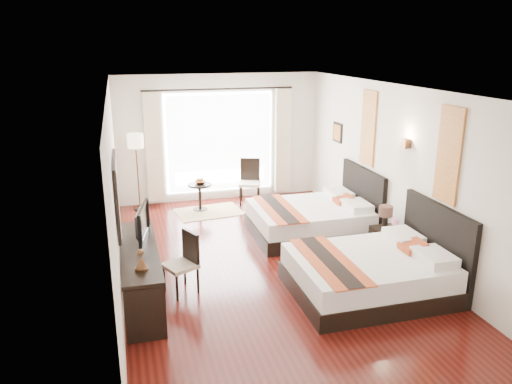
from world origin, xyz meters
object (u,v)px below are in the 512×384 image
object	(u,v)px
bed_far	(314,218)
console_desk	(141,274)
bed_near	(374,272)
window_chair	(250,190)
desk_chair	(182,274)
nightstand	(387,244)
vase	(394,230)
fruit_bowl	(200,182)
television	(138,222)
floor_lamp	(136,146)
table_lamp	(386,213)
side_table	(200,197)

from	to	relation	value
bed_far	console_desk	world-z (taller)	bed_far
bed_near	window_chair	size ratio (longest dim) A/B	2.22
bed_far	desk_chair	xyz separation A→B (m)	(-2.65, -1.60, -0.04)
nightstand	vase	world-z (taller)	vase
bed_near	bed_far	distance (m)	2.34
fruit_bowl	console_desk	bearing A→B (deg)	-111.63
television	floor_lamp	bearing A→B (deg)	9.09
television	console_desk	bearing A→B (deg)	-171.37
desk_chair	nightstand	bearing A→B (deg)	159.89
bed_far	vase	bearing A→B (deg)	-63.14
table_lamp	vase	xyz separation A→B (m)	(-0.01, -0.32, -0.18)
bed_near	floor_lamp	distance (m)	5.63
television	vase	bearing A→B (deg)	-82.34
bed_near	side_table	size ratio (longest dim) A/B	3.78
bed_far	nightstand	size ratio (longest dim) A/B	4.11
table_lamp	console_desk	size ratio (longest dim) A/B	0.16
table_lamp	desk_chair	world-z (taller)	desk_chair
television	side_table	distance (m)	3.55
window_chair	table_lamp	bearing A→B (deg)	42.20
console_desk	side_table	world-z (taller)	console_desk
bed_far	nightstand	world-z (taller)	bed_far
bed_near	nightstand	distance (m)	1.29
table_lamp	window_chair	size ratio (longest dim) A/B	0.37
vase	side_table	size ratio (longest dim) A/B	0.23
bed_far	window_chair	world-z (taller)	bed_far
bed_near	television	xyz separation A→B (m)	(-3.18, 1.09, 0.67)
nightstand	vase	distance (m)	0.37
bed_far	table_lamp	world-z (taller)	bed_far
bed_near	fruit_bowl	distance (m)	4.64
console_desk	fruit_bowl	size ratio (longest dim) A/B	9.17
console_desk	fruit_bowl	bearing A→B (deg)	68.37
bed_near	table_lamp	distance (m)	1.46
vase	desk_chair	world-z (taller)	desk_chair
bed_far	nightstand	bearing A→B (deg)	-59.71
television	side_table	world-z (taller)	television
desk_chair	fruit_bowl	size ratio (longest dim) A/B	3.69
bed_far	fruit_bowl	xyz separation A→B (m)	(-1.80, 1.94, 0.30)
console_desk	fruit_bowl	distance (m)	3.87
bed_far	side_table	bearing A→B (deg)	133.01
bed_far	table_lamp	size ratio (longest dim) A/B	5.92
window_chair	television	bearing A→B (deg)	-18.40
bed_near	nightstand	bearing A→B (deg)	52.19
side_table	fruit_bowl	xyz separation A→B (m)	(0.01, -0.00, 0.32)
table_lamp	television	bearing A→B (deg)	-179.23
table_lamp	side_table	size ratio (longest dim) A/B	0.63
bed_near	table_lamp	size ratio (longest dim) A/B	6.03
bed_near	television	size ratio (longest dim) A/B	2.65
vase	console_desk	size ratio (longest dim) A/B	0.06
television	window_chair	xyz separation A→B (m)	(2.53, 3.36, -0.69)
bed_near	bed_far	bearing A→B (deg)	89.50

